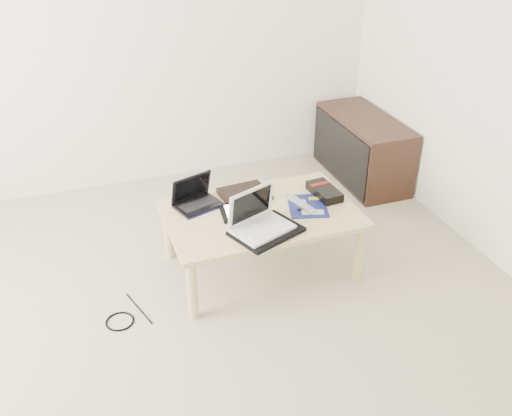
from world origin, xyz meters
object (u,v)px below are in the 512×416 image
object	(u,v)px
media_cabinet	(362,148)
netbook	(196,199)
gpu_box	(324,191)
white_laptop	(259,220)
coffee_table	(261,219)

from	to	relation	value
media_cabinet	netbook	distance (m)	1.65
media_cabinet	netbook	bearing A→B (deg)	-155.78
gpu_box	media_cabinet	bearing A→B (deg)	48.37
white_laptop	coffee_table	bearing A→B (deg)	65.87
coffee_table	gpu_box	distance (m)	0.44
coffee_table	media_cabinet	xyz separation A→B (m)	(1.16, 0.87, -0.10)
media_cabinet	netbook	world-z (taller)	netbook
white_laptop	gpu_box	world-z (taller)	white_laptop
netbook	gpu_box	size ratio (longest dim) A/B	1.17
gpu_box	netbook	bearing A→B (deg)	169.08
gpu_box	coffee_table	bearing A→B (deg)	-172.62
netbook	media_cabinet	bearing A→B (deg)	24.22
media_cabinet	white_laptop	bearing A→B (deg)	-139.53
white_laptop	gpu_box	size ratio (longest dim) A/B	1.42
netbook	gpu_box	world-z (taller)	netbook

